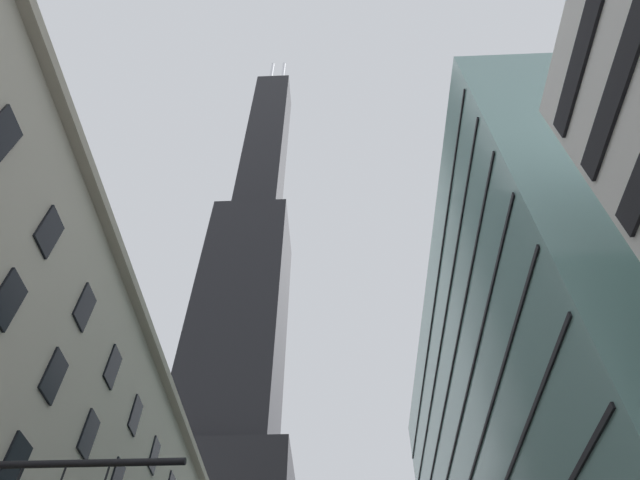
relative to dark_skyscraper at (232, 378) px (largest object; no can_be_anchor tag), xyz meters
name	(u,v)px	position (x,y,z in m)	size (l,w,h in m)	color
dark_skyscraper	(232,378)	(0.00, 0.00, 0.00)	(25.59, 25.59, 217.76)	black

